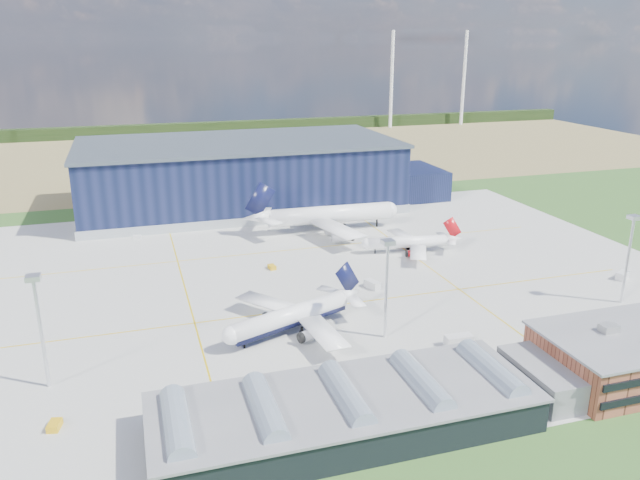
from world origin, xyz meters
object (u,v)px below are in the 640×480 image
at_px(light_mast_east, 630,245).
at_px(airstair, 357,371).
at_px(car_b, 364,368).
at_px(gse_van_b, 372,285).
at_px(gse_tug_c, 272,267).
at_px(gse_cart_b, 137,237).
at_px(light_mast_center, 387,273).
at_px(gse_tug_a, 55,426).
at_px(airliner_red, 408,236).
at_px(light_mast_west, 38,313).
at_px(gse_van_c, 623,275).
at_px(hangar, 246,177).
at_px(airliner_widebody, 330,206).
at_px(car_a, 418,372).
at_px(gse_van_a, 459,341).
at_px(airliner_navy, 290,307).

distance_m(light_mast_east, airstair, 79.69).
relative_size(light_mast_east, car_b, 6.36).
distance_m(gse_van_b, gse_tug_c, 31.64).
xyz_separation_m(light_mast_east, gse_cart_b, (-115.93, 92.00, -14.86)).
xyz_separation_m(light_mast_center, gse_cart_b, (-50.93, 92.00, -14.86)).
bearing_deg(gse_tug_a, airliner_red, 47.63).
height_order(gse_cart_b, airstair, airstair).
height_order(light_mast_west, gse_van_c, light_mast_west).
xyz_separation_m(hangar, airliner_widebody, (20.96, -43.42, -2.57)).
xyz_separation_m(light_mast_west, airliner_red, (99.56, 52.00, -10.11)).
xyz_separation_m(airliner_widebody, gse_cart_b, (-64.71, 10.61, -8.48)).
bearing_deg(airliner_widebody, light_mast_west, -133.58).
distance_m(hangar, light_mast_east, 144.23).
bearing_deg(light_mast_east, car_a, -165.33).
distance_m(airliner_red, gse_cart_b, 90.01).
distance_m(gse_van_a, gse_van_b, 36.91).
distance_m(hangar, car_a, 142.45).
distance_m(hangar, airliner_red, 81.80).
bearing_deg(airliner_navy, gse_van_c, 160.94).
bearing_deg(airliner_widebody, airstair, -102.86).
bearing_deg(light_mast_center, car_a, -90.22).
height_order(gse_van_b, gse_tug_c, gse_van_b).
bearing_deg(gse_tug_a, gse_van_b, 42.46).
bearing_deg(light_mast_west, hangar, 63.29).
bearing_deg(gse_tug_c, hangar, 76.75).
xyz_separation_m(gse_van_a, gse_van_b, (-5.51, 36.49, -0.24)).
height_order(gse_cart_b, gse_van_c, gse_van_c).
bearing_deg(airliner_widebody, gse_cart_b, 172.94).
xyz_separation_m(gse_tug_c, gse_van_c, (91.62, -36.79, 0.48)).
bearing_deg(hangar, airliner_red, -63.22).
bearing_deg(light_mast_west, airliner_navy, 9.74).
bearing_deg(airstair, gse_van_a, 7.80).
distance_m(light_mast_west, gse_cart_b, 95.12).
bearing_deg(gse_van_b, gse_van_a, -101.33).
xyz_separation_m(airliner_red, gse_tug_c, (-43.88, -2.01, -4.70)).
bearing_deg(light_mast_center, gse_tug_a, -167.43).
bearing_deg(airliner_red, light_mast_east, 133.84).
distance_m(gse_cart_b, car_b, 112.24).
bearing_deg(airliner_navy, gse_tug_c, -119.13).
xyz_separation_m(gse_van_b, car_a, (-8.17, -44.71, -0.50)).
distance_m(light_mast_center, airliner_widebody, 82.79).
bearing_deg(gse_van_a, car_a, 124.64).
xyz_separation_m(light_mast_west, gse_van_b, (78.11, 27.67, -14.36)).
height_order(light_mast_east, gse_cart_b, light_mast_east).
relative_size(hangar, light_mast_west, 6.30).
relative_size(airliner_red, gse_tug_c, 11.53).
xyz_separation_m(light_mast_east, gse_tug_c, (-79.32, 49.99, -14.81)).
bearing_deg(gse_tug_a, car_a, 11.40).
bearing_deg(gse_van_c, light_mast_east, 112.50).
xyz_separation_m(gse_van_b, gse_tug_c, (-22.42, 22.32, -0.45)).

